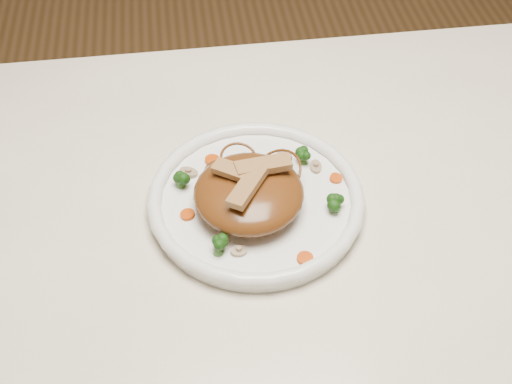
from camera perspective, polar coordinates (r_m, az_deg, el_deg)
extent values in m
cube|color=white|center=(0.94, 3.21, -2.31)|extent=(1.20, 0.80, 0.04)
cylinder|color=brown|center=(1.50, -20.72, -3.75)|extent=(0.06, 0.06, 0.71)
cylinder|color=brown|center=(1.59, 19.96, 0.31)|extent=(0.06, 0.06, 0.71)
cylinder|color=white|center=(0.92, 0.00, -0.93)|extent=(0.32, 0.32, 0.02)
ellipsoid|color=#592A10|center=(0.89, -0.62, -0.08)|extent=(0.16, 0.16, 0.05)
cube|color=tan|center=(0.88, 0.61, 2.28)|extent=(0.08, 0.04, 0.01)
cube|color=tan|center=(0.87, -1.59, 1.71)|extent=(0.07, 0.06, 0.01)
cube|color=tan|center=(0.85, -0.74, 0.47)|extent=(0.06, 0.07, 0.01)
cylinder|color=#C23E07|center=(0.96, 2.40, 2.58)|extent=(0.02, 0.02, 0.00)
cylinder|color=#C23E07|center=(0.90, -5.90, -1.94)|extent=(0.02, 0.02, 0.00)
cylinder|color=#C23E07|center=(0.95, 6.87, 1.17)|extent=(0.02, 0.02, 0.00)
cylinder|color=#C23E07|center=(0.97, -3.75, 2.74)|extent=(0.03, 0.03, 0.00)
cylinder|color=#C23E07|center=(0.85, 4.23, -5.70)|extent=(0.03, 0.03, 0.00)
cylinder|color=tan|center=(0.86, -1.47, -5.08)|extent=(0.02, 0.02, 0.01)
cylinder|color=tan|center=(0.96, 5.15, 2.17)|extent=(0.03, 0.03, 0.01)
cylinder|color=tan|center=(0.95, -5.80, 1.67)|extent=(0.04, 0.04, 0.01)
cylinder|color=tan|center=(0.97, 2.45, 3.11)|extent=(0.04, 0.04, 0.01)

